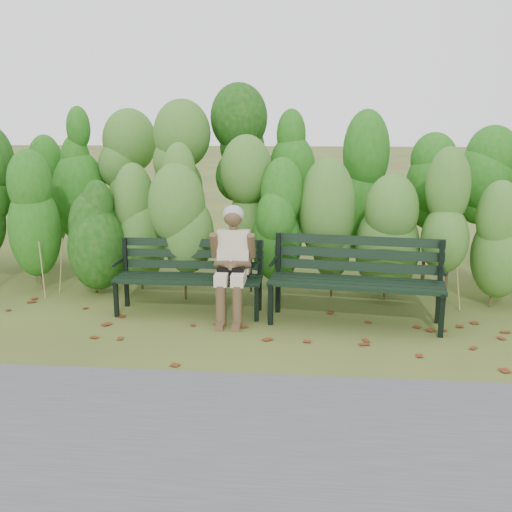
{
  "coord_description": "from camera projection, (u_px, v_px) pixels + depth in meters",
  "views": [
    {
      "loc": [
        0.54,
        -5.7,
        2.17
      ],
      "look_at": [
        0.0,
        0.35,
        0.75
      ],
      "focal_mm": 42.0,
      "sensor_mm": 36.0,
      "label": 1
    }
  ],
  "objects": [
    {
      "name": "leaf_litter",
      "position": [
        259.0,
        338.0,
        6.0
      ],
      "size": [
        5.64,
        2.23,
        0.01
      ],
      "color": "#632A13",
      "rests_on": "ground"
    },
    {
      "name": "ground",
      "position": [
        253.0,
        336.0,
        6.07
      ],
      "size": [
        80.0,
        80.0,
        0.0
      ],
      "primitive_type": "plane",
      "color": "#404B23"
    },
    {
      "name": "seated_woman",
      "position": [
        232.0,
        256.0,
        6.48
      ],
      "size": [
        0.49,
        0.72,
        1.23
      ],
      "color": "beige",
      "rests_on": "ground"
    },
    {
      "name": "hedge_band",
      "position": [
        267.0,
        190.0,
        7.59
      ],
      "size": [
        11.04,
        1.67,
        2.42
      ],
      "color": "#47381E",
      "rests_on": "ground"
    },
    {
      "name": "bench_right",
      "position": [
        356.0,
        273.0,
        6.39
      ],
      "size": [
        1.88,
        0.82,
        0.91
      ],
      "color": "black",
      "rests_on": "ground"
    },
    {
      "name": "bench_left",
      "position": [
        190.0,
        270.0,
        6.74
      ],
      "size": [
        1.63,
        0.54,
        0.81
      ],
      "color": "black",
      "rests_on": "ground"
    },
    {
      "name": "footpath",
      "position": [
        221.0,
        454.0,
        3.93
      ],
      "size": [
        60.0,
        2.5,
        0.01
      ],
      "primitive_type": "cube",
      "color": "#474749",
      "rests_on": "ground"
    }
  ]
}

